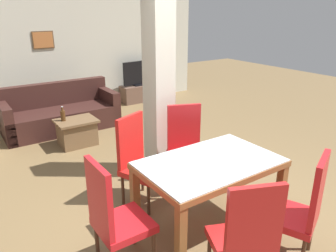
# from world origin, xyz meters

# --- Properties ---
(ground_plane) EXTENTS (18.00, 18.00, 0.00)m
(ground_plane) POSITION_xyz_m (0.00, 0.00, 0.00)
(ground_plane) COLOR brown
(back_wall) EXTENTS (7.20, 0.09, 2.70)m
(back_wall) POSITION_xyz_m (-0.00, 5.09, 1.35)
(back_wall) COLOR beige
(back_wall) RESTS_ON ground_plane
(divider_pillar) EXTENTS (0.30, 0.34, 2.70)m
(divider_pillar) POSITION_xyz_m (0.27, 1.38, 1.35)
(divider_pillar) COLOR beige
(divider_pillar) RESTS_ON ground_plane
(dining_table) EXTENTS (1.42, 0.90, 0.77)m
(dining_table) POSITION_xyz_m (0.00, 0.00, 0.60)
(dining_table) COLOR brown
(dining_table) RESTS_ON ground_plane
(dining_chair_near_left) EXTENTS (0.60, 0.60, 1.07)m
(dining_chair_near_left) POSITION_xyz_m (-0.35, -0.84, 0.56)
(dining_chair_near_left) COLOR red
(dining_chair_near_left) RESTS_ON ground_plane
(dining_chair_far_left) EXTENTS (0.60, 0.60, 1.07)m
(dining_chair_far_left) POSITION_xyz_m (-0.35, 0.86, 0.56)
(dining_chair_far_left) COLOR red
(dining_chair_far_left) RESTS_ON ground_plane
(dining_chair_far_right) EXTENTS (0.60, 0.60, 1.07)m
(dining_chair_far_right) POSITION_xyz_m (0.35, 0.86, 0.56)
(dining_chair_far_right) COLOR red
(dining_chair_far_right) RESTS_ON ground_plane
(dining_chair_head_left) EXTENTS (0.46, 0.46, 1.07)m
(dining_chair_head_left) POSITION_xyz_m (-1.08, 0.00, 0.56)
(dining_chair_head_left) COLOR red
(dining_chair_head_left) RESTS_ON ground_plane
(dining_chair_near_right) EXTENTS (0.60, 0.60, 1.07)m
(dining_chair_near_right) POSITION_xyz_m (0.35, -0.83, 0.56)
(dining_chair_near_right) COLOR red
(dining_chair_near_right) RESTS_ON ground_plane
(sofa) EXTENTS (2.11, 0.87, 0.87)m
(sofa) POSITION_xyz_m (-0.36, 3.91, 0.30)
(sofa) COLOR #391E19
(sofa) RESTS_ON ground_plane
(coffee_table) EXTENTS (0.66, 0.52, 0.45)m
(coffee_table) POSITION_xyz_m (-0.38, 2.96, 0.23)
(coffee_table) COLOR brown
(coffee_table) RESTS_ON ground_plane
(bottle) EXTENTS (0.08, 0.08, 0.25)m
(bottle) POSITION_xyz_m (-0.56, 3.04, 0.55)
(bottle) COLOR #4C2D14
(bottle) RESTS_ON coffee_table
(tv_stand) EXTENTS (0.99, 0.40, 0.41)m
(tv_stand) POSITION_xyz_m (1.92, 4.81, 0.21)
(tv_stand) COLOR brown
(tv_stand) RESTS_ON ground_plane
(tv_screen) EXTENTS (0.94, 0.23, 0.60)m
(tv_screen) POSITION_xyz_m (1.92, 4.81, 0.71)
(tv_screen) COLOR black
(tv_screen) RESTS_ON tv_stand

